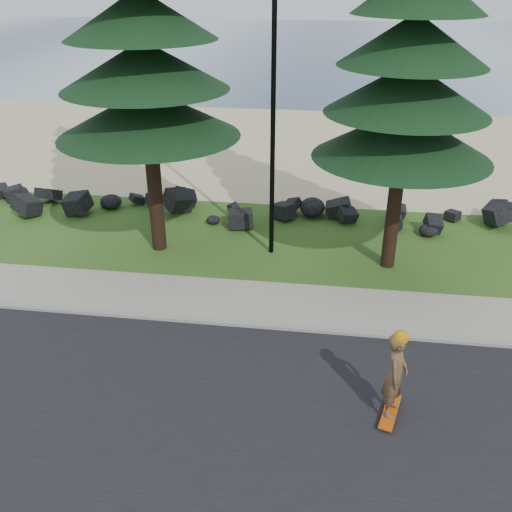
{
  "coord_description": "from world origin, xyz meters",
  "views": [
    {
      "loc": [
        1.67,
        -12.44,
        8.03
      ],
      "look_at": [
        -0.04,
        0.0,
        1.49
      ],
      "focal_mm": 40.0,
      "sensor_mm": 36.0,
      "label": 1
    }
  ],
  "objects": [
    {
      "name": "ground",
      "position": [
        0.0,
        0.0,
        0.0
      ],
      "size": [
        160.0,
        160.0,
        0.0
      ],
      "primitive_type": "plane",
      "color": "#2F541A",
      "rests_on": "ground"
    },
    {
      "name": "road",
      "position": [
        0.0,
        -4.5,
        0.01
      ],
      "size": [
        160.0,
        7.0,
        0.02
      ],
      "primitive_type": "cube",
      "color": "black",
      "rests_on": "ground"
    },
    {
      "name": "kerb",
      "position": [
        0.0,
        -0.9,
        0.05
      ],
      "size": [
        160.0,
        0.2,
        0.1
      ],
      "primitive_type": "cube",
      "color": "gray",
      "rests_on": "ground"
    },
    {
      "name": "sidewalk",
      "position": [
        0.0,
        0.2,
        0.04
      ],
      "size": [
        160.0,
        2.0,
        0.08
      ],
      "primitive_type": "cube",
      "color": "gray",
      "rests_on": "ground"
    },
    {
      "name": "beach_sand",
      "position": [
        0.0,
        14.5,
        0.01
      ],
      "size": [
        160.0,
        15.0,
        0.01
      ],
      "primitive_type": "cube",
      "color": "#CABE87",
      "rests_on": "ground"
    },
    {
      "name": "ocean",
      "position": [
        0.0,
        51.0,
        0.0
      ],
      "size": [
        160.0,
        58.0,
        0.01
      ],
      "primitive_type": "cube",
      "color": "#344A64",
      "rests_on": "ground"
    },
    {
      "name": "seawall_boulders",
      "position": [
        0.0,
        5.6,
        0.0
      ],
      "size": [
        60.0,
        2.4,
        1.1
      ],
      "primitive_type": null,
      "color": "black",
      "rests_on": "ground"
    },
    {
      "name": "lamp_post",
      "position": [
        0.0,
        3.2,
        4.13
      ],
      "size": [
        0.25,
        0.14,
        8.14
      ],
      "color": "black",
      "rests_on": "ground"
    },
    {
      "name": "skateboarder",
      "position": [
        3.14,
        -3.6,
        1.01
      ],
      "size": [
        0.59,
        1.11,
        2.01
      ],
      "rotation": [
        0.0,
        0.0,
        1.31
      ],
      "color": "#BF460B",
      "rests_on": "ground"
    }
  ]
}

